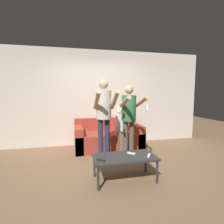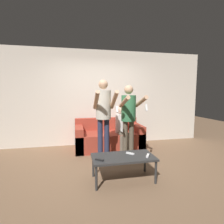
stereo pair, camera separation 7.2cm
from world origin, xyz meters
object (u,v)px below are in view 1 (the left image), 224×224
person_standing_left (104,111)px  remote_near (101,160)px  remote_mid (149,155)px  remote_far (131,153)px  coffee_table (125,158)px  couch (108,138)px  person_seated (122,126)px  person_standing_right (129,114)px

person_standing_left → remote_near: person_standing_left is taller
person_standing_left → remote_mid: bearing=-58.0°
remote_mid → remote_far: bearing=146.9°
coffee_table → remote_far: (0.15, 0.08, 0.05)m
person_standing_left → coffee_table: 1.15m
remote_mid → person_standing_left: bearing=122.0°
couch → coffee_table: 1.80m
person_standing_left → remote_mid: 1.32m
person_seated → remote_far: 1.54m
couch → person_seated: (0.31, -0.22, 0.36)m
remote_near → coffee_table: bearing=14.2°
person_standing_left → coffee_table: person_standing_left is taller
coffee_table → person_seated: bearing=76.0°
person_seated → coffee_table: person_seated is taller
person_standing_left → couch: bearing=73.3°
remote_near → remote_far: 0.60m
couch → person_seated: person_seated is taller
remote_mid → remote_far: same height
person_seated → remote_far: person_seated is taller
person_standing_right → coffee_table: bearing=-112.6°
person_standing_left → remote_far: 1.09m
couch → person_standing_left: bearing=-106.7°
person_seated → remote_near: (-0.82, -1.68, -0.21)m
remote_far → person_standing_right: bearing=74.8°
remote_mid → couch: bearing=99.7°
coffee_table → remote_mid: size_ratio=7.22×
person_seated → remote_far: size_ratio=8.54×
coffee_table → remote_near: bearing=-165.8°
couch → person_standing_right: size_ratio=1.07×
remote_near → remote_mid: 0.83m
couch → remote_near: 1.97m
remote_near → couch: bearing=75.1°
couch → person_standing_right: bearing=-73.3°
person_standing_left → coffee_table: bearing=-77.2°
person_standing_right → person_seated: bearing=87.3°
person_standing_left → remote_near: size_ratio=12.84×
person_seated → person_standing_left: bearing=-129.8°
person_standing_left → person_standing_right: bearing=-0.4°
person_standing_left → person_seated: person_standing_left is taller
person_standing_right → remote_near: (-0.79, -0.97, -0.60)m
person_seated → coffee_table: size_ratio=1.10×
remote_far → person_seated: bearing=80.6°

